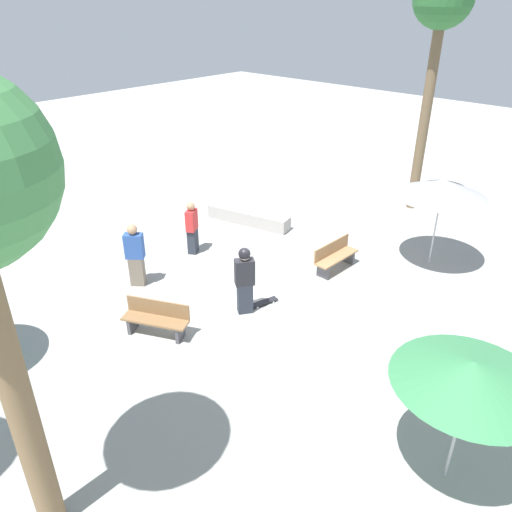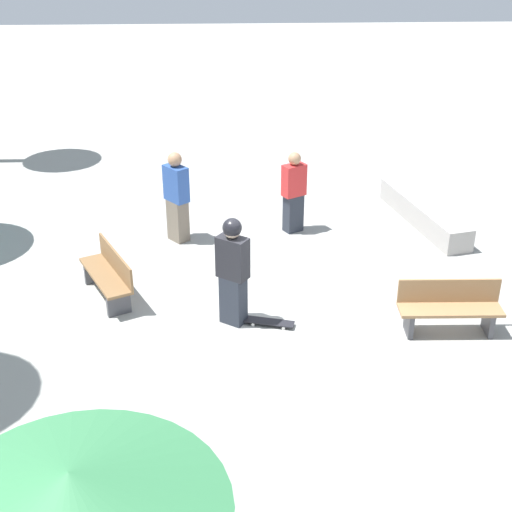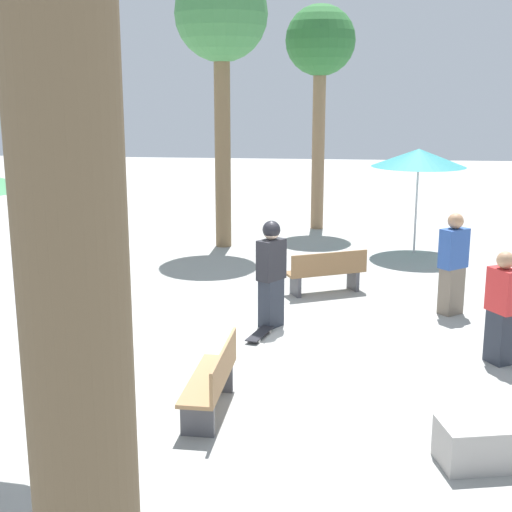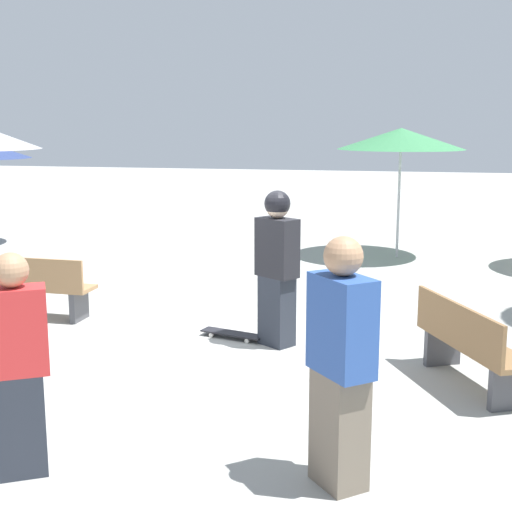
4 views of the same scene
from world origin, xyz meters
The scene contains 11 objects.
ground_plane centered at (0.00, 0.00, 0.00)m, with size 60.00×60.00×0.00m, color #9E9E99.
skater_main centered at (0.80, 0.06, 0.98)m, with size 0.55×0.49×1.82m.
skateboard centered at (0.23, 0.19, 0.06)m, with size 0.82×0.41×0.07m.
concrete_ledge centered at (-3.23, -3.63, 0.24)m, with size 1.24×3.11×0.47m.
bench_near centered at (2.89, -0.84, 0.43)m, with size 1.10×1.63×0.85m.
bench_far centered at (-2.56, 0.48, 0.43)m, with size 1.61×0.49×0.85m.
shade_umbrella_grey centered at (-4.81, 2.38, 2.39)m, with size 2.55×2.55×2.64m.
shade_umbrella_green centered at (2.05, 5.95, 2.26)m, with size 2.39×2.39×2.46m.
palm_tree_center_right centered at (-8.55, -0.13, 6.69)m, with size 1.92×1.92×8.05m.
bystander_watching centered at (-0.47, -3.40, 0.84)m, with size 0.52×0.45×1.68m.
bystander_far centered at (1.84, -3.07, 0.91)m, with size 0.53×0.56×1.82m.
Camera 1 is at (8.43, 7.46, 7.28)m, focal length 35.00 mm.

